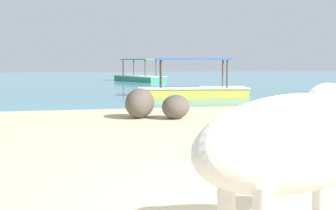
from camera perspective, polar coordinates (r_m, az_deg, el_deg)
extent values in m
cube|color=#CCB78E|center=(3.77, 10.00, -12.92)|extent=(18.00, 14.00, 0.04)
cube|color=teal|center=(25.37, -8.80, 3.29)|extent=(60.00, 36.00, 0.03)
cylinder|color=silver|center=(3.14, 20.07, -11.52)|extent=(0.11, 0.11, 0.55)
ellipsoid|color=silver|center=(2.63, 17.25, -4.97)|extent=(1.59, 1.00, 0.60)
ellipsoid|color=silver|center=(2.79, 21.04, 0.79)|extent=(0.34, 0.31, 0.20)
ellipsoid|color=brown|center=(8.72, -3.87, 0.26)|extent=(0.89, 0.98, 0.62)
ellipsoid|color=brown|center=(8.58, 1.07, -0.25)|extent=(0.84, 0.85, 0.49)
cube|color=#338E66|center=(24.27, -3.95, 3.59)|extent=(2.68, 3.69, 0.28)
cube|color=white|center=(24.26, -3.95, 3.96)|extent=(2.76, 3.78, 0.04)
cylinder|color=brown|center=(23.63, -1.65, 5.02)|extent=(0.06, 0.06, 0.95)
cylinder|color=brown|center=(23.15, -3.14, 4.99)|extent=(0.06, 0.06, 0.95)
cylinder|color=brown|center=(25.35, -4.70, 5.08)|extent=(0.06, 0.06, 0.95)
cylinder|color=brown|center=(24.91, -6.15, 5.05)|extent=(0.06, 0.06, 0.95)
cube|color=#339356|center=(24.25, -3.97, 6.23)|extent=(2.02, 2.66, 0.06)
cube|color=gold|center=(14.08, 3.42, 1.72)|extent=(3.72, 1.63, 0.28)
cube|color=white|center=(14.06, 3.42, 2.37)|extent=(3.80, 1.69, 0.04)
cylinder|color=brown|center=(13.57, -0.92, 4.17)|extent=(0.06, 0.06, 0.95)
cylinder|color=brown|center=(14.34, -1.05, 4.27)|extent=(0.06, 0.06, 0.95)
cylinder|color=brown|center=(13.83, 8.08, 4.14)|extent=(0.06, 0.06, 0.95)
cylinder|color=brown|center=(14.58, 7.49, 4.25)|extent=(0.06, 0.06, 0.95)
cube|color=#3D66C6|center=(14.03, 3.45, 6.28)|extent=(2.63, 1.30, 0.06)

